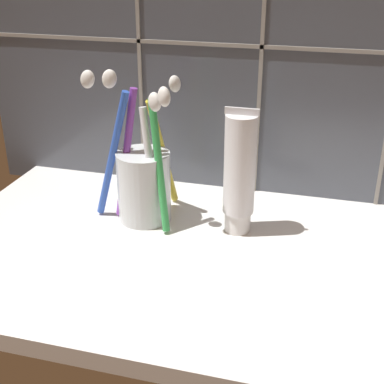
# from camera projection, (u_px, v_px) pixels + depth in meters

# --- Properties ---
(sink_counter) EXTENTS (0.66, 0.37, 0.02)m
(sink_counter) POSITION_uv_depth(u_px,v_px,m) (214.00, 261.00, 0.61)
(sink_counter) COLOR white
(sink_counter) RESTS_ON ground
(toothbrush_cup) EXTENTS (0.13, 0.12, 0.19)m
(toothbrush_cup) POSITION_uv_depth(u_px,v_px,m) (143.00, 178.00, 0.66)
(toothbrush_cup) COLOR silver
(toothbrush_cup) RESTS_ON sink_counter
(toothpaste_tube) EXTENTS (0.04, 0.04, 0.15)m
(toothpaste_tube) POSITION_uv_depth(u_px,v_px,m) (240.00, 172.00, 0.62)
(toothpaste_tube) COLOR white
(toothpaste_tube) RESTS_ON sink_counter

